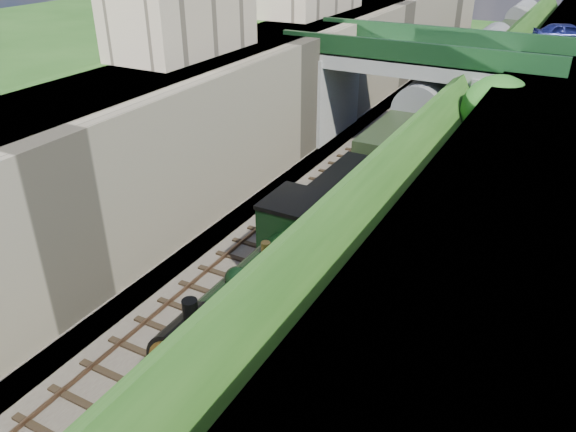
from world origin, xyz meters
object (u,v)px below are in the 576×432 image
at_px(car_blue, 567,34).
at_px(tender, 348,210).
at_px(locomotive, 264,290).
at_px(road_bridge, 428,88).
at_px(tree, 499,114).

xyz_separation_m(car_blue, tender, (-6.39, -18.76, -5.30)).
relative_size(locomotive, tender, 1.70).
bearing_deg(road_bridge, locomotive, -89.27).
xyz_separation_m(tree, tender, (-4.71, -7.69, -3.03)).
relative_size(tree, car_blue, 1.68).
bearing_deg(tree, tender, -121.52).
xyz_separation_m(road_bridge, tree, (4.97, -5.17, 0.57)).
xyz_separation_m(tree, car_blue, (1.68, 11.07, 2.27)).
xyz_separation_m(car_blue, locomotive, (-6.39, -26.12, -5.02)).
distance_m(road_bridge, locomotive, 20.33).
bearing_deg(road_bridge, tender, -88.86).
xyz_separation_m(locomotive, tender, (-0.00, 7.36, -0.27)).
bearing_deg(tender, car_blue, 71.18).
bearing_deg(tree, locomotive, -107.39).
bearing_deg(tree, road_bridge, 133.89).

